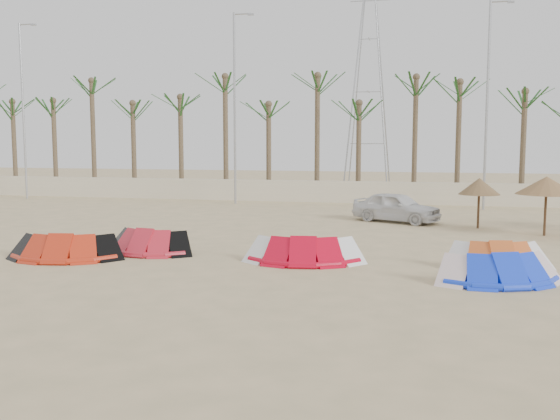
% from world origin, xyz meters
% --- Properties ---
extents(ground, '(120.00, 120.00, 0.00)m').
position_xyz_m(ground, '(0.00, 0.00, 0.00)').
color(ground, '#CEB181').
rests_on(ground, ground).
extents(boundary_wall, '(60.00, 0.30, 1.30)m').
position_xyz_m(boundary_wall, '(0.00, 22.00, 0.65)').
color(boundary_wall, beige).
rests_on(boundary_wall, ground).
extents(palm_line, '(52.00, 4.00, 7.70)m').
position_xyz_m(palm_line, '(0.67, 23.50, 6.44)').
color(palm_line, brown).
rests_on(palm_line, ground).
extents(lamp_a, '(1.25, 0.14, 11.00)m').
position_xyz_m(lamp_a, '(-19.96, 20.00, 5.77)').
color(lamp_a, '#A5A8AD').
rests_on(lamp_a, ground).
extents(lamp_b, '(1.25, 0.14, 11.00)m').
position_xyz_m(lamp_b, '(-5.96, 20.00, 5.77)').
color(lamp_b, '#A5A8AD').
rests_on(lamp_b, ground).
extents(lamp_c, '(1.25, 0.14, 11.00)m').
position_xyz_m(lamp_c, '(8.04, 20.00, 5.77)').
color(lamp_c, '#A5A8AD').
rests_on(lamp_c, ground).
extents(pylon, '(3.00, 3.00, 14.00)m').
position_xyz_m(pylon, '(1.00, 28.00, 0.00)').
color(pylon, '#A5A8AD').
rests_on(pylon, ground).
extents(kite_red_left, '(3.68, 2.07, 0.90)m').
position_xyz_m(kite_red_left, '(-6.02, 2.41, 0.42)').
color(kite_red_left, red).
rests_on(kite_red_left, ground).
extents(kite_red_mid, '(3.20, 1.84, 0.90)m').
position_xyz_m(kite_red_mid, '(-3.94, 3.94, 0.42)').
color(kite_red_mid, red).
rests_on(kite_red_mid, ground).
extents(kite_red_right, '(3.67, 1.92, 0.90)m').
position_xyz_m(kite_red_right, '(1.38, 3.62, 0.42)').
color(kite_red_right, red).
rests_on(kite_red_right, ground).
extents(kite_orange, '(3.20, 1.94, 0.90)m').
position_xyz_m(kite_orange, '(7.06, 3.93, 0.42)').
color(kite_orange, '#D45D25').
rests_on(kite_orange, ground).
extents(kite_blue, '(3.66, 2.48, 0.90)m').
position_xyz_m(kite_blue, '(6.91, 2.04, 0.42)').
color(kite_blue, '#1538EB').
rests_on(kite_blue, ground).
extents(parasol_left, '(1.74, 1.74, 2.15)m').
position_xyz_m(parasol_left, '(7.15, 12.41, 1.79)').
color(parasol_left, '#4C331E').
rests_on(parasol_left, ground).
extents(parasol_mid, '(2.34, 2.34, 2.33)m').
position_xyz_m(parasol_mid, '(9.53, 10.85, 1.98)').
color(parasol_mid, '#4C331E').
rests_on(parasol_mid, ground).
extents(car, '(4.34, 3.16, 1.37)m').
position_xyz_m(car, '(3.67, 13.75, 0.69)').
color(car, silver).
rests_on(car, ground).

